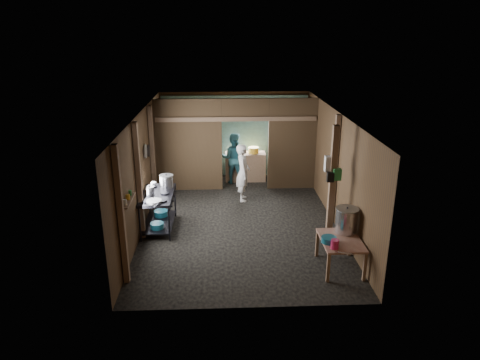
{
  "coord_description": "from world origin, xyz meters",
  "views": [
    {
      "loc": [
        -0.41,
        -9.64,
        4.41
      ],
      "look_at": [
        0.0,
        -0.2,
        1.1
      ],
      "focal_mm": 32.65,
      "sensor_mm": 36.0,
      "label": 1
    }
  ],
  "objects_px": {
    "stove_pot_large": "(167,182)",
    "pink_bucket": "(335,244)",
    "gas_range": "(159,211)",
    "stock_pot": "(346,221)",
    "yellow_tub": "(253,150)",
    "cook": "(243,173)",
    "prep_table": "(340,254)"
  },
  "relations": [
    {
      "from": "stove_pot_large",
      "to": "yellow_tub",
      "type": "xyz_separation_m",
      "value": [
        2.25,
        2.93,
        -0.06
      ]
    },
    {
      "from": "pink_bucket",
      "to": "yellow_tub",
      "type": "relative_size",
      "value": 0.55
    },
    {
      "from": "stove_pot_large",
      "to": "cook",
      "type": "relative_size",
      "value": 0.22
    },
    {
      "from": "gas_range",
      "to": "cook",
      "type": "xyz_separation_m",
      "value": [
        2.03,
        1.69,
        0.35
      ]
    },
    {
      "from": "prep_table",
      "to": "cook",
      "type": "height_order",
      "value": "cook"
    },
    {
      "from": "stove_pot_large",
      "to": "pink_bucket",
      "type": "relative_size",
      "value": 1.92
    },
    {
      "from": "stock_pot",
      "to": "pink_bucket",
      "type": "relative_size",
      "value": 2.98
    },
    {
      "from": "prep_table",
      "to": "yellow_tub",
      "type": "bearing_deg",
      "value": 103.8
    },
    {
      "from": "stock_pot",
      "to": "cook",
      "type": "relative_size",
      "value": 0.34
    },
    {
      "from": "yellow_tub",
      "to": "cook",
      "type": "xyz_separation_m",
      "value": [
        -0.4,
        -1.63,
        -0.17
      ]
    },
    {
      "from": "stock_pot",
      "to": "yellow_tub",
      "type": "height_order",
      "value": "stock_pot"
    },
    {
      "from": "cook",
      "to": "prep_table",
      "type": "bearing_deg",
      "value": -154.56
    },
    {
      "from": "prep_table",
      "to": "pink_bucket",
      "type": "distance_m",
      "value": 0.56
    },
    {
      "from": "stock_pot",
      "to": "pink_bucket",
      "type": "bearing_deg",
      "value": -119.97
    },
    {
      "from": "gas_range",
      "to": "stock_pot",
      "type": "relative_size",
      "value": 2.78
    },
    {
      "from": "gas_range",
      "to": "pink_bucket",
      "type": "height_order",
      "value": "gas_range"
    },
    {
      "from": "stock_pot",
      "to": "stove_pot_large",
      "type": "bearing_deg",
      "value": 151.72
    },
    {
      "from": "stove_pot_large",
      "to": "pink_bucket",
      "type": "height_order",
      "value": "stove_pot_large"
    },
    {
      "from": "prep_table",
      "to": "stove_pot_large",
      "type": "bearing_deg",
      "value": 146.75
    },
    {
      "from": "stove_pot_large",
      "to": "pink_bucket",
      "type": "bearing_deg",
      "value": -38.71
    },
    {
      "from": "stock_pot",
      "to": "cook",
      "type": "xyz_separation_m",
      "value": [
        -1.86,
        3.3,
        -0.08
      ]
    },
    {
      "from": "cook",
      "to": "stock_pot",
      "type": "bearing_deg",
      "value": -150.12
    },
    {
      "from": "gas_range",
      "to": "yellow_tub",
      "type": "height_order",
      "value": "yellow_tub"
    },
    {
      "from": "gas_range",
      "to": "pink_bucket",
      "type": "distance_m",
      "value": 4.18
    },
    {
      "from": "pink_bucket",
      "to": "prep_table",
      "type": "bearing_deg",
      "value": 58.36
    },
    {
      "from": "gas_range",
      "to": "prep_table",
      "type": "relative_size",
      "value": 1.41
    },
    {
      "from": "stock_pot",
      "to": "yellow_tub",
      "type": "bearing_deg",
      "value": 106.53
    },
    {
      "from": "stove_pot_large",
      "to": "yellow_tub",
      "type": "height_order",
      "value": "stove_pot_large"
    },
    {
      "from": "prep_table",
      "to": "yellow_tub",
      "type": "distance_m",
      "value": 5.44
    },
    {
      "from": "gas_range",
      "to": "stock_pot",
      "type": "bearing_deg",
      "value": -22.47
    },
    {
      "from": "stove_pot_large",
      "to": "yellow_tub",
      "type": "distance_m",
      "value": 3.69
    },
    {
      "from": "yellow_tub",
      "to": "prep_table",
      "type": "bearing_deg",
      "value": -76.2
    }
  ]
}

